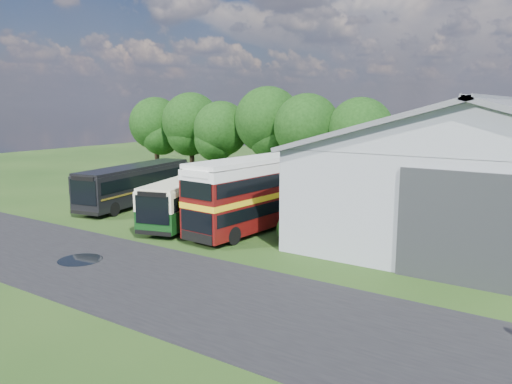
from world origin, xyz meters
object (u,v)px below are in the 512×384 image
Objects in this scene: bus_maroon_double at (256,194)px; bus_dark_single at (135,184)px; bus_green_single at (193,197)px; storage_shed at (504,163)px.

bus_dark_single is at bearing 178.33° from bus_maroon_double.
bus_green_single is 4.98m from bus_maroon_double.
bus_maroon_double is (4.92, 0.33, 0.68)m from bus_green_single.
storage_shed is at bearing 38.78° from bus_maroon_double.
bus_maroon_double is 0.93× the size of bus_dark_single.
bus_maroon_double is at bearing -145.39° from storage_shed.
bus_green_single is 7.41m from bus_dark_single.
storage_shed is at bearing 11.63° from bus_green_single.
bus_green_single is at bearing -21.65° from bus_dark_single.
storage_shed is 2.24× the size of bus_green_single.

